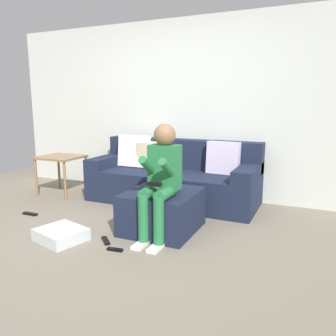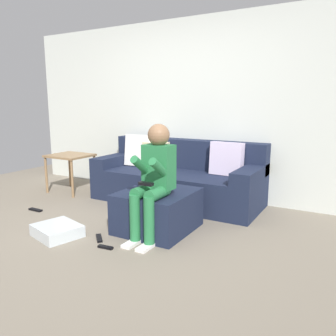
{
  "view_description": "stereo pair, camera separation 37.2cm",
  "coord_description": "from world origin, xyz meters",
  "px_view_note": "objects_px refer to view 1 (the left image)",
  "views": [
    {
      "loc": [
        1.87,
        -2.62,
        1.34
      ],
      "look_at": [
        0.25,
        0.98,
        0.57
      ],
      "focal_mm": 36.2,
      "sensor_mm": 36.0,
      "label": 1
    },
    {
      "loc": [
        2.2,
        -2.45,
        1.34
      ],
      "look_at": [
        0.25,
        0.98,
        0.57
      ],
      "focal_mm": 36.2,
      "sensor_mm": 36.0,
      "label": 2
    }
  ],
  "objects_px": {
    "person_seated": "(161,175)",
    "remote_near_ottoman": "(115,250)",
    "remote_by_storage_bin": "(106,241)",
    "remote_under_side_table": "(30,214)",
    "storage_bin": "(61,234)",
    "couch_sectional": "(174,178)",
    "ottoman": "(162,211)",
    "side_table": "(61,161)"
  },
  "relations": [
    {
      "from": "ottoman",
      "to": "remote_by_storage_bin",
      "type": "relative_size",
      "value": 4.13
    },
    {
      "from": "couch_sectional",
      "to": "ottoman",
      "type": "xyz_separation_m",
      "value": [
        0.33,
        -1.06,
        -0.11
      ]
    },
    {
      "from": "remote_by_storage_bin",
      "to": "remote_near_ottoman",
      "type": "bearing_deg",
      "value": 9.02
    },
    {
      "from": "person_seated",
      "to": "remote_near_ottoman",
      "type": "xyz_separation_m",
      "value": [
        -0.25,
        -0.47,
        -0.63
      ]
    },
    {
      "from": "person_seated",
      "to": "remote_by_storage_bin",
      "type": "bearing_deg",
      "value": -143.42
    },
    {
      "from": "ottoman",
      "to": "side_table",
      "type": "relative_size",
      "value": 1.32
    },
    {
      "from": "remote_by_storage_bin",
      "to": "ottoman",
      "type": "bearing_deg",
      "value": 98.32
    },
    {
      "from": "storage_bin",
      "to": "side_table",
      "type": "xyz_separation_m",
      "value": [
        -1.18,
        1.37,
        0.43
      ]
    },
    {
      "from": "side_table",
      "to": "remote_under_side_table",
      "type": "relative_size",
      "value": 2.97
    },
    {
      "from": "storage_bin",
      "to": "remote_by_storage_bin",
      "type": "distance_m",
      "value": 0.45
    },
    {
      "from": "couch_sectional",
      "to": "person_seated",
      "type": "relative_size",
      "value": 2.0
    },
    {
      "from": "storage_bin",
      "to": "couch_sectional",
      "type": "bearing_deg",
      "value": 74.93
    },
    {
      "from": "person_seated",
      "to": "side_table",
      "type": "distance_m",
      "value": 2.24
    },
    {
      "from": "person_seated",
      "to": "remote_near_ottoman",
      "type": "bearing_deg",
      "value": -118.11
    },
    {
      "from": "storage_bin",
      "to": "remote_under_side_table",
      "type": "bearing_deg",
      "value": 152.87
    },
    {
      "from": "ottoman",
      "to": "remote_under_side_table",
      "type": "distance_m",
      "value": 1.7
    },
    {
      "from": "side_table",
      "to": "remote_under_side_table",
      "type": "bearing_deg",
      "value": -71.95
    },
    {
      "from": "side_table",
      "to": "remote_near_ottoman",
      "type": "xyz_separation_m",
      "value": [
        1.8,
        -1.36,
        -0.48
      ]
    },
    {
      "from": "remote_near_ottoman",
      "to": "remote_under_side_table",
      "type": "xyz_separation_m",
      "value": [
        -1.5,
        0.44,
        0.0
      ]
    },
    {
      "from": "remote_by_storage_bin",
      "to": "remote_under_side_table",
      "type": "xyz_separation_m",
      "value": [
        -1.3,
        0.3,
        0.0
      ]
    },
    {
      "from": "ottoman",
      "to": "side_table",
      "type": "height_order",
      "value": "side_table"
    },
    {
      "from": "person_seated",
      "to": "ottoman",
      "type": "bearing_deg",
      "value": 111.86
    },
    {
      "from": "couch_sectional",
      "to": "person_seated",
      "type": "bearing_deg",
      "value": -72.19
    },
    {
      "from": "couch_sectional",
      "to": "remote_under_side_table",
      "type": "relative_size",
      "value": 11.4
    },
    {
      "from": "couch_sectional",
      "to": "remote_near_ottoman",
      "type": "xyz_separation_m",
      "value": [
        0.15,
        -1.72,
        -0.31
      ]
    },
    {
      "from": "couch_sectional",
      "to": "remote_by_storage_bin",
      "type": "relative_size",
      "value": 12.04
    },
    {
      "from": "couch_sectional",
      "to": "side_table",
      "type": "height_order",
      "value": "couch_sectional"
    },
    {
      "from": "remote_by_storage_bin",
      "to": "remote_under_side_table",
      "type": "bearing_deg",
      "value": -149.31
    },
    {
      "from": "ottoman",
      "to": "remote_near_ottoman",
      "type": "height_order",
      "value": "ottoman"
    },
    {
      "from": "remote_near_ottoman",
      "to": "remote_under_side_table",
      "type": "height_order",
      "value": "same"
    },
    {
      "from": "storage_bin",
      "to": "side_table",
      "type": "distance_m",
      "value": 1.86
    },
    {
      "from": "remote_by_storage_bin",
      "to": "remote_under_side_table",
      "type": "relative_size",
      "value": 0.95
    },
    {
      "from": "remote_under_side_table",
      "to": "ottoman",
      "type": "bearing_deg",
      "value": 7.34
    },
    {
      "from": "side_table",
      "to": "couch_sectional",
      "type": "bearing_deg",
      "value": 12.34
    },
    {
      "from": "couch_sectional",
      "to": "remote_under_side_table",
      "type": "bearing_deg",
      "value": -136.47
    },
    {
      "from": "remote_near_ottoman",
      "to": "remote_under_side_table",
      "type": "distance_m",
      "value": 1.56
    },
    {
      "from": "ottoman",
      "to": "remote_near_ottoman",
      "type": "xyz_separation_m",
      "value": [
        -0.17,
        -0.65,
        -0.2
      ]
    },
    {
      "from": "storage_bin",
      "to": "remote_by_storage_bin",
      "type": "xyz_separation_m",
      "value": [
        0.42,
        0.15,
        -0.05
      ]
    },
    {
      "from": "person_seated",
      "to": "remote_under_side_table",
      "type": "bearing_deg",
      "value": -179.12
    },
    {
      "from": "couch_sectional",
      "to": "person_seated",
      "type": "xyz_separation_m",
      "value": [
        0.4,
        -1.25,
        0.32
      ]
    },
    {
      "from": "couch_sectional",
      "to": "ottoman",
      "type": "relative_size",
      "value": 2.91
    },
    {
      "from": "ottoman",
      "to": "remote_by_storage_bin",
      "type": "bearing_deg",
      "value": -125.49
    }
  ]
}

